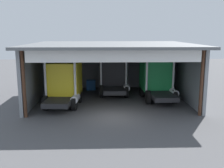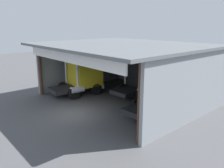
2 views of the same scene
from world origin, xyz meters
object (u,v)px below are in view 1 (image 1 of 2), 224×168
object	(u,v)px
truck_yellow_yard_outside	(64,83)
truck_green_center_left_bay	(157,78)
truck_black_right_bay	(113,74)
tool_cart	(91,85)
oil_drum	(91,85)

from	to	relation	value
truck_yellow_yard_outside	truck_green_center_left_bay	world-z (taller)	truck_yellow_yard_outside
truck_yellow_yard_outside	truck_black_right_bay	xyz separation A→B (m)	(4.06, 3.81, 0.06)
truck_black_right_bay	truck_green_center_left_bay	distance (m)	4.25
truck_yellow_yard_outside	truck_green_center_left_bay	size ratio (longest dim) A/B	0.92
truck_green_center_left_bay	truck_black_right_bay	bearing A→B (deg)	148.24
truck_yellow_yard_outside	tool_cart	bearing A→B (deg)	75.80
truck_yellow_yard_outside	tool_cart	world-z (taller)	truck_yellow_yard_outside
oil_drum	tool_cart	world-z (taller)	tool_cart
truck_green_center_left_bay	truck_yellow_yard_outside	bearing A→B (deg)	-169.98
oil_drum	tool_cart	bearing A→B (deg)	-89.94
truck_black_right_bay	truck_green_center_left_bay	size ratio (longest dim) A/B	0.91
truck_black_right_bay	oil_drum	bearing A→B (deg)	136.67
truck_green_center_left_bay	tool_cart	bearing A→B (deg)	144.34
oil_drum	tool_cart	distance (m)	0.26
truck_green_center_left_bay	tool_cart	distance (m)	7.16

